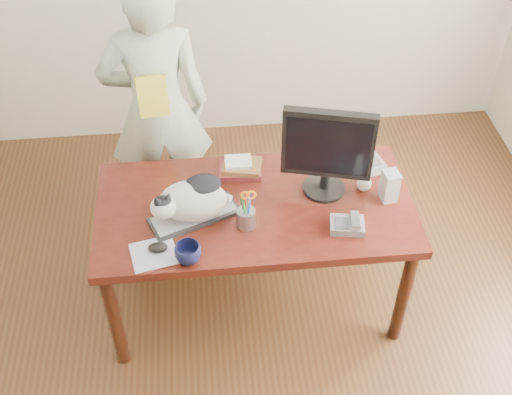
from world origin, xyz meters
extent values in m
plane|color=black|center=(0.00, 0.00, 0.00)|extent=(4.50, 4.50, 0.00)
cube|color=black|center=(0.00, 0.60, 0.72)|extent=(1.60, 0.80, 0.05)
cylinder|color=black|center=(-0.74, 0.26, 0.35)|extent=(0.07, 0.07, 0.70)
cylinder|color=black|center=(0.74, 0.26, 0.35)|extent=(0.07, 0.07, 0.70)
cylinder|color=black|center=(-0.74, 0.94, 0.35)|extent=(0.07, 0.07, 0.70)
cylinder|color=black|center=(0.74, 0.94, 0.35)|extent=(0.07, 0.07, 0.70)
cube|color=black|center=(0.00, 0.96, 0.40)|extent=(1.45, 0.03, 0.50)
cube|color=black|center=(-0.31, 0.54, 0.76)|extent=(0.47, 0.32, 0.02)
cube|color=#A1A1A6|center=(-0.31, 0.54, 0.77)|extent=(0.43, 0.28, 0.00)
ellipsoid|color=silver|center=(-0.31, 0.54, 0.86)|extent=(0.38, 0.31, 0.21)
ellipsoid|color=silver|center=(-0.44, 0.47, 0.91)|extent=(0.15, 0.15, 0.11)
ellipsoid|color=black|center=(-0.44, 0.47, 0.95)|extent=(0.11, 0.10, 0.04)
cone|color=black|center=(-0.47, 0.45, 0.97)|extent=(0.07, 0.07, 0.07)
cone|color=black|center=(-0.42, 0.47, 0.97)|extent=(0.07, 0.06, 0.07)
ellipsoid|color=black|center=(-0.25, 0.56, 0.95)|extent=(0.22, 0.20, 0.04)
cylinder|color=silver|center=(-0.17, 0.65, 0.80)|extent=(0.13, 0.11, 0.05)
cylinder|color=black|center=(0.37, 0.68, 0.76)|extent=(0.27, 0.27, 0.02)
cylinder|color=black|center=(0.37, 0.68, 0.82)|extent=(0.05, 0.05, 0.10)
cube|color=black|center=(0.36, 0.66, 1.07)|extent=(0.44, 0.16, 0.38)
cube|color=black|center=(0.35, 0.63, 1.07)|extent=(0.39, 0.11, 0.32)
cylinder|color=gray|center=(-0.06, 0.46, 0.80)|extent=(0.09, 0.09, 0.10)
cylinder|color=black|center=(-0.08, 0.47, 0.89)|extent=(0.03, 0.03, 0.15)
cylinder|color=blue|center=(-0.04, 0.45, 0.89)|extent=(0.02, 0.03, 0.15)
cylinder|color=red|center=(-0.06, 0.48, 0.89)|extent=(0.01, 0.04, 0.15)
cylinder|color=#1C8D31|center=(-0.07, 0.45, 0.89)|extent=(0.02, 0.03, 0.15)
cylinder|color=#B3B4B9|center=(-0.05, 0.46, 0.90)|extent=(0.02, 0.02, 0.11)
cylinder|color=#B3B4B9|center=(-0.04, 0.46, 0.90)|extent=(0.02, 0.02, 0.11)
torus|color=orange|center=(-0.06, 0.46, 0.96)|extent=(0.05, 0.02, 0.05)
torus|color=orange|center=(-0.03, 0.46, 0.96)|extent=(0.05, 0.02, 0.05)
cube|color=silver|center=(-0.50, 0.32, 0.75)|extent=(0.24, 0.23, 0.00)
ellipsoid|color=black|center=(-0.48, 0.34, 0.77)|extent=(0.11, 0.08, 0.04)
imported|color=black|center=(-0.34, 0.27, 0.80)|extent=(0.17, 0.17, 0.10)
cube|color=slate|center=(0.43, 0.39, 0.77)|extent=(0.18, 0.14, 0.04)
cube|color=#414143|center=(0.40, 0.39, 0.79)|extent=(0.08, 0.09, 0.01)
cube|color=#B3B4B9|center=(0.47, 0.40, 0.80)|extent=(0.06, 0.14, 0.05)
cube|color=gray|center=(0.68, 0.58, 0.83)|extent=(0.09, 0.09, 0.17)
sphere|color=white|center=(0.57, 0.66, 0.79)|extent=(0.08, 0.08, 0.08)
cube|color=#54161A|center=(-0.05, 0.86, 0.77)|extent=(0.23, 0.17, 0.03)
cube|color=brown|center=(-0.04, 0.85, 0.80)|extent=(0.23, 0.19, 0.03)
cube|color=white|center=(-0.06, 0.86, 0.82)|extent=(0.14, 0.11, 0.02)
cube|color=slate|center=(0.63, 0.84, 0.78)|extent=(0.18, 0.22, 0.05)
cube|color=#414143|center=(0.64, 0.82, 0.80)|extent=(0.11, 0.11, 0.01)
imported|color=silver|center=(-0.49, 1.34, 0.85)|extent=(0.66, 0.48, 1.69)
cube|color=yellow|center=(-0.49, 1.17, 1.05)|extent=(0.17, 0.11, 0.22)
camera|label=1|loc=(-0.23, -1.70, 3.01)|focal=45.00mm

